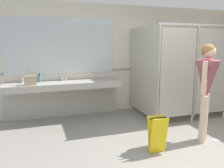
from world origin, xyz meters
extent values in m
cube|color=gray|center=(0.00, 0.00, -0.05)|extent=(6.82, 6.03, 0.10)
cube|color=beige|center=(0.00, 2.78, 1.32)|extent=(6.82, 0.12, 2.64)
cube|color=#9E937F|center=(0.00, 2.71, 1.05)|extent=(6.82, 0.01, 0.06)
cube|color=#B2ADA3|center=(-1.71, 2.40, 0.79)|extent=(2.58, 0.59, 0.14)
cube|color=#B2ADA3|center=(-1.71, 2.66, 0.36)|extent=(2.58, 0.08, 0.72)
cube|color=#ADADA8|center=(-2.57, 2.37, 0.81)|extent=(0.42, 0.32, 0.11)
cylinder|color=silver|center=(-2.57, 2.61, 0.91)|extent=(0.04, 0.04, 0.11)
cylinder|color=silver|center=(-2.57, 2.55, 0.96)|extent=(0.03, 0.11, 0.03)
sphere|color=silver|center=(-2.50, 2.62, 0.89)|extent=(0.04, 0.04, 0.04)
cube|color=#ADADA8|center=(-1.71, 2.37, 0.81)|extent=(0.42, 0.32, 0.11)
cylinder|color=silver|center=(-1.71, 2.61, 0.91)|extent=(0.04, 0.04, 0.11)
cylinder|color=silver|center=(-1.71, 2.55, 0.96)|extent=(0.03, 0.11, 0.03)
sphere|color=silver|center=(-1.64, 2.62, 0.89)|extent=(0.04, 0.04, 0.04)
cube|color=#ADADA8|center=(-0.85, 2.37, 0.81)|extent=(0.42, 0.32, 0.11)
cylinder|color=silver|center=(-0.85, 2.61, 0.91)|extent=(0.04, 0.04, 0.11)
cylinder|color=silver|center=(-0.85, 2.55, 0.96)|extent=(0.03, 0.11, 0.03)
sphere|color=silver|center=(-0.78, 2.62, 0.89)|extent=(0.04, 0.04, 0.04)
cube|color=silver|center=(-1.71, 2.71, 1.65)|extent=(2.48, 0.02, 1.28)
cube|color=#B2AD9E|center=(0.04, 1.98, 1.09)|extent=(0.03, 1.43, 1.95)
cylinder|color=silver|center=(0.04, 1.33, 0.06)|extent=(0.05, 0.05, 0.12)
cube|color=#B2AD9E|center=(0.94, 1.98, 1.09)|extent=(0.03, 1.43, 1.95)
cylinder|color=silver|center=(0.94, 1.33, 0.06)|extent=(0.05, 0.05, 0.12)
cube|color=#B2AD9E|center=(1.84, 1.98, 1.09)|extent=(0.03, 1.43, 1.95)
cylinder|color=silver|center=(1.84, 1.33, 0.06)|extent=(0.05, 0.05, 0.12)
cube|color=#B2AD9E|center=(0.49, 1.30, 1.09)|extent=(0.82, 0.03, 1.85)
cube|color=#B2AD9E|center=(1.39, 1.30, 1.09)|extent=(0.82, 0.03, 1.85)
cube|color=#B7BABF|center=(1.39, 1.30, 2.09)|extent=(2.76, 0.04, 0.04)
cylinder|color=beige|center=(0.53, 0.46, 0.42)|extent=(0.11, 0.11, 0.84)
cylinder|color=beige|center=(0.39, 0.35, 0.42)|extent=(0.11, 0.11, 0.84)
cone|color=#994C56|center=(0.46, 0.41, 1.08)|extent=(0.56, 0.56, 0.71)
cube|color=#994C56|center=(0.46, 0.41, 1.40)|extent=(0.45, 0.41, 0.10)
cylinder|color=beige|center=(0.65, 0.57, 1.16)|extent=(0.08, 0.08, 0.53)
cylinder|color=beige|center=(0.26, 0.24, 1.16)|extent=(0.08, 0.08, 0.53)
sphere|color=beige|center=(0.46, 0.41, 1.58)|extent=(0.23, 0.23, 0.23)
sphere|color=olive|center=(0.45, 0.41, 1.59)|extent=(0.23, 0.23, 0.23)
cube|color=tan|center=(-2.40, 2.26, 0.95)|extent=(0.23, 0.13, 0.19)
torus|color=tan|center=(-2.40, 2.26, 1.09)|extent=(0.18, 0.02, 0.18)
cylinder|color=teal|center=(-2.21, 2.58, 0.94)|extent=(0.07, 0.07, 0.16)
cylinder|color=black|center=(-2.21, 2.58, 1.03)|extent=(0.03, 0.03, 0.04)
cube|color=yellow|center=(-0.53, 0.24, 0.30)|extent=(0.28, 0.10, 0.59)
cube|color=yellow|center=(-0.53, 0.33, 0.30)|extent=(0.28, 0.10, 0.59)
cylinder|color=black|center=(-0.53, 0.28, 0.57)|extent=(0.28, 0.02, 0.02)
cylinder|color=#B7BABF|center=(0.71, 0.35, 0.00)|extent=(0.14, 0.14, 0.01)
camera|label=1|loc=(-2.30, -2.70, 1.72)|focal=36.65mm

